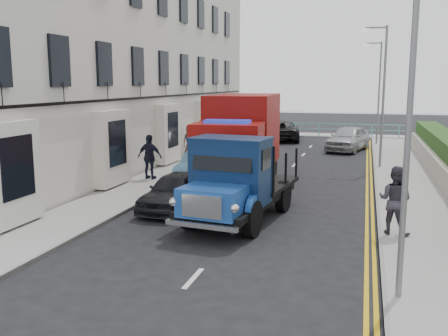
# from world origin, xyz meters

# --- Properties ---
(ground) EXTENTS (120.00, 120.00, 0.00)m
(ground) POSITION_xyz_m (0.00, 0.00, 0.00)
(ground) COLOR black
(ground) RESTS_ON ground
(pavement_west) EXTENTS (2.40, 38.00, 0.12)m
(pavement_west) POSITION_xyz_m (-5.20, 9.00, 0.06)
(pavement_west) COLOR gray
(pavement_west) RESTS_ON ground
(pavement_east) EXTENTS (2.60, 38.00, 0.12)m
(pavement_east) POSITION_xyz_m (5.30, 9.00, 0.06)
(pavement_east) COLOR gray
(pavement_east) RESTS_ON ground
(promenade) EXTENTS (30.00, 2.50, 0.12)m
(promenade) POSITION_xyz_m (0.00, 29.00, 0.06)
(promenade) COLOR gray
(promenade) RESTS_ON ground
(sea_plane) EXTENTS (120.00, 120.00, 0.00)m
(sea_plane) POSITION_xyz_m (0.00, 60.00, 0.00)
(sea_plane) COLOR slate
(sea_plane) RESTS_ON ground
(terrace_west) EXTENTS (6.31, 30.20, 14.25)m
(terrace_west) POSITION_xyz_m (-9.47, 13.00, 7.17)
(terrace_west) COLOR silver
(terrace_west) RESTS_ON ground
(seafront_railing) EXTENTS (13.00, 0.08, 1.11)m
(seafront_railing) POSITION_xyz_m (0.00, 28.20, 0.58)
(seafront_railing) COLOR #59B2A5
(seafront_railing) RESTS_ON ground
(lamp_near) EXTENTS (1.23, 0.18, 7.00)m
(lamp_near) POSITION_xyz_m (4.18, -2.00, 4.00)
(lamp_near) COLOR slate
(lamp_near) RESTS_ON ground
(lamp_mid) EXTENTS (1.23, 0.18, 7.00)m
(lamp_mid) POSITION_xyz_m (4.18, 14.00, 4.00)
(lamp_mid) COLOR slate
(lamp_mid) RESTS_ON ground
(lamp_far) EXTENTS (1.23, 0.18, 7.00)m
(lamp_far) POSITION_xyz_m (4.18, 24.00, 4.00)
(lamp_far) COLOR slate
(lamp_far) RESTS_ON ground
(bedford_lorry) EXTENTS (2.86, 5.82, 2.66)m
(bedford_lorry) POSITION_xyz_m (-0.25, 2.34, 1.22)
(bedford_lorry) COLOR black
(bedford_lorry) RESTS_ON ground
(red_lorry) EXTENTS (2.98, 7.40, 3.79)m
(red_lorry) POSITION_xyz_m (-1.34, 7.78, 2.02)
(red_lorry) COLOR black
(red_lorry) RESTS_ON ground
(parked_car_front) EXTENTS (1.74, 3.85, 1.28)m
(parked_car_front) POSITION_xyz_m (-2.60, 3.62, 0.64)
(parked_car_front) COLOR black
(parked_car_front) RESTS_ON ground
(parked_car_mid) EXTENTS (1.32, 3.70, 1.22)m
(parked_car_mid) POSITION_xyz_m (-3.60, 9.08, 0.61)
(parked_car_mid) COLOR #5B97C3
(parked_car_mid) RESTS_ON ground
(parked_car_rear) EXTENTS (2.18, 4.94, 1.41)m
(parked_car_rear) POSITION_xyz_m (-3.60, 16.44, 0.70)
(parked_car_rear) COLOR silver
(parked_car_rear) RESTS_ON ground
(seafront_car_left) EXTENTS (3.22, 5.59, 1.47)m
(seafront_car_left) POSITION_xyz_m (-2.45, 25.14, 0.73)
(seafront_car_left) COLOR black
(seafront_car_left) RESTS_ON ground
(seafront_car_right) EXTENTS (2.98, 4.98, 1.59)m
(seafront_car_right) POSITION_xyz_m (2.49, 20.52, 0.79)
(seafront_car_right) COLOR #A5A5A9
(seafront_car_right) RESTS_ON ground
(pedestrian_east_far) EXTENTS (1.14, 1.03, 1.92)m
(pedestrian_east_far) POSITION_xyz_m (4.40, 2.32, 1.08)
(pedestrian_east_far) COLOR #38333E
(pedestrian_east_far) RESTS_ON pavement_east
(pedestrian_west_near) EXTENTS (1.18, 0.57, 1.95)m
(pedestrian_west_near) POSITION_xyz_m (-5.44, 7.84, 1.10)
(pedestrian_west_near) COLOR black
(pedestrian_west_near) RESTS_ON pavement_west
(pedestrian_west_far) EXTENTS (1.03, 1.03, 1.81)m
(pedestrian_west_far) POSITION_xyz_m (-6.00, 14.53, 1.02)
(pedestrian_west_far) COLOR #473A33
(pedestrian_west_far) RESTS_ON pavement_west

